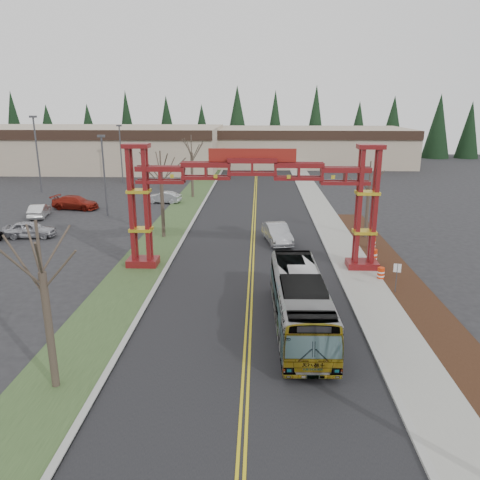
# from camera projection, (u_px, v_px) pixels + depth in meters

# --- Properties ---
(ground) EXTENTS (200.00, 200.00, 0.00)m
(ground) POSITION_uv_depth(u_px,v_px,m) (243.00, 434.00, 16.97)
(ground) COLOR black
(ground) RESTS_ON ground
(road) EXTENTS (12.00, 110.00, 0.02)m
(road) POSITION_uv_depth(u_px,v_px,m) (253.00, 240.00, 40.94)
(road) COLOR black
(road) RESTS_ON ground
(lane_line_left) EXTENTS (0.12, 100.00, 0.01)m
(lane_line_left) POSITION_uv_depth(u_px,v_px,m) (251.00, 240.00, 40.94)
(lane_line_left) COLOR gold
(lane_line_left) RESTS_ON road
(lane_line_right) EXTENTS (0.12, 100.00, 0.01)m
(lane_line_right) POSITION_uv_depth(u_px,v_px,m) (254.00, 240.00, 40.93)
(lane_line_right) COLOR gold
(lane_line_right) RESTS_ON road
(curb_right) EXTENTS (0.30, 110.00, 0.15)m
(curb_right) POSITION_uv_depth(u_px,v_px,m) (323.00, 241.00, 40.68)
(curb_right) COLOR #9FA09A
(curb_right) RESTS_ON ground
(sidewalk_right) EXTENTS (2.60, 110.00, 0.14)m
(sidewalk_right) POSITION_uv_depth(u_px,v_px,m) (340.00, 241.00, 40.62)
(sidewalk_right) COLOR gray
(sidewalk_right) RESTS_ON ground
(landscape_strip) EXTENTS (2.60, 50.00, 0.12)m
(landscape_strip) POSITION_uv_depth(u_px,v_px,m) (431.00, 317.00, 26.14)
(landscape_strip) COLOR black
(landscape_strip) RESTS_ON ground
(grass_median) EXTENTS (4.00, 110.00, 0.08)m
(grass_median) POSITION_uv_depth(u_px,v_px,m) (162.00, 239.00, 41.25)
(grass_median) COLOR #304824
(grass_median) RESTS_ON ground
(curb_left) EXTENTS (0.30, 110.00, 0.15)m
(curb_left) POSITION_uv_depth(u_px,v_px,m) (183.00, 239.00, 41.17)
(curb_left) COLOR #9FA09A
(curb_left) RESTS_ON ground
(gateway_arch) EXTENTS (18.20, 1.60, 8.90)m
(gateway_arch) POSITION_uv_depth(u_px,v_px,m) (252.00, 186.00, 32.55)
(gateway_arch) COLOR #60120C
(gateway_arch) RESTS_ON ground
(retail_building_west) EXTENTS (46.00, 22.30, 7.50)m
(retail_building_west) POSITION_uv_depth(u_px,v_px,m) (94.00, 148.00, 86.11)
(retail_building_west) COLOR #B8A48C
(retail_building_west) RESTS_ON ground
(retail_building_east) EXTENTS (38.00, 20.30, 7.00)m
(retail_building_east) POSITION_uv_depth(u_px,v_px,m) (308.00, 146.00, 92.27)
(retail_building_east) COLOR #B8A48C
(retail_building_east) RESTS_ON ground
(conifer_treeline) EXTENTS (116.10, 5.60, 13.00)m
(conifer_treeline) POSITION_uv_depth(u_px,v_px,m) (259.00, 127.00, 103.38)
(conifer_treeline) COLOR black
(conifer_treeline) RESTS_ON ground
(transit_bus) EXTENTS (2.80, 10.79, 2.99)m
(transit_bus) POSITION_uv_depth(u_px,v_px,m) (300.00, 302.00, 24.58)
(transit_bus) COLOR #96999D
(transit_bus) RESTS_ON ground
(silver_sedan) EXTENTS (2.71, 5.24, 1.64)m
(silver_sedan) POSITION_uv_depth(u_px,v_px,m) (277.00, 233.00, 40.15)
(silver_sedan) COLOR #A5A8AD
(silver_sedan) RESTS_ON ground
(parked_car_near_a) EXTENTS (4.54, 2.13, 1.50)m
(parked_car_near_a) POSITION_uv_depth(u_px,v_px,m) (30.00, 229.00, 41.70)
(parked_car_near_a) COLOR #A8A8AF
(parked_car_near_a) RESTS_ON ground
(parked_car_near_b) EXTENTS (2.35, 4.50, 1.41)m
(parked_car_near_b) POSITION_uv_depth(u_px,v_px,m) (39.00, 211.00, 49.17)
(parked_car_near_b) COLOR silver
(parked_car_near_b) RESTS_ON ground
(parked_car_mid_a) EXTENTS (5.58, 3.01, 1.54)m
(parked_car_mid_a) POSITION_uv_depth(u_px,v_px,m) (75.00, 203.00, 52.95)
(parked_car_mid_a) COLOR maroon
(parked_car_mid_a) RESTS_ON ground
(parked_car_far_a) EXTENTS (4.37, 2.13, 1.38)m
(parked_car_far_a) POSITION_uv_depth(u_px,v_px,m) (164.00, 197.00, 56.30)
(parked_car_far_a) COLOR silver
(parked_car_far_a) RESTS_ON ground
(bare_tree_median_near) EXTENTS (3.19, 3.19, 7.27)m
(bare_tree_median_near) POSITION_uv_depth(u_px,v_px,m) (42.00, 273.00, 18.35)
(bare_tree_median_near) COLOR #382D26
(bare_tree_median_near) RESTS_ON ground
(bare_tree_median_mid) EXTENTS (3.20, 3.20, 7.68)m
(bare_tree_median_mid) POSITION_uv_depth(u_px,v_px,m) (161.00, 176.00, 40.39)
(bare_tree_median_mid) COLOR #382D26
(bare_tree_median_mid) RESTS_ON ground
(bare_tree_median_far) EXTENTS (3.34, 3.34, 7.83)m
(bare_tree_median_far) POSITION_uv_depth(u_px,v_px,m) (191.00, 153.00, 58.35)
(bare_tree_median_far) COLOR #382D26
(bare_tree_median_far) RESTS_ON ground
(bare_tree_right_far) EXTENTS (2.99, 2.99, 6.83)m
(bare_tree_right_far) POSITION_uv_depth(u_px,v_px,m) (369.00, 184.00, 40.35)
(bare_tree_right_far) COLOR #382D26
(bare_tree_right_far) RESTS_ON ground
(light_pole_near) EXTENTS (0.73, 0.37, 8.47)m
(light_pole_near) POSITION_uv_depth(u_px,v_px,m) (104.00, 170.00, 48.66)
(light_pole_near) COLOR #3F3F44
(light_pole_near) RESTS_ON ground
(light_pole_mid) EXTENTS (0.87, 0.44, 10.06)m
(light_pole_mid) POSITION_uv_depth(u_px,v_px,m) (37.00, 149.00, 61.64)
(light_pole_mid) COLOR #3F3F44
(light_pole_mid) RESTS_ON ground
(light_pole_far) EXTENTS (0.74, 0.37, 8.55)m
(light_pole_far) POSITION_uv_depth(u_px,v_px,m) (121.00, 150.00, 69.78)
(light_pole_far) COLOR #3F3F44
(light_pole_far) RESTS_ON ground
(street_sign) EXTENTS (0.45, 0.11, 2.00)m
(street_sign) POSITION_uv_depth(u_px,v_px,m) (397.00, 272.00, 29.07)
(street_sign) COLOR #3F3F44
(street_sign) RESTS_ON ground
(barrel_south) EXTENTS (0.48, 0.48, 0.90)m
(barrel_south) POSITION_uv_depth(u_px,v_px,m) (381.00, 274.00, 31.66)
(barrel_south) COLOR red
(barrel_south) RESTS_ON ground
(barrel_mid) EXTENTS (0.58, 0.58, 1.07)m
(barrel_mid) POSITION_uv_depth(u_px,v_px,m) (373.00, 256.00, 35.02)
(barrel_mid) COLOR red
(barrel_mid) RESTS_ON ground
(barrel_north) EXTENTS (0.57, 0.57, 1.06)m
(barrel_north) POSITION_uv_depth(u_px,v_px,m) (372.00, 244.00, 38.11)
(barrel_north) COLOR red
(barrel_north) RESTS_ON ground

